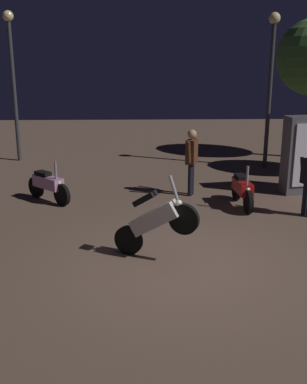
% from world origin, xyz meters
% --- Properties ---
extents(ground_plane, '(40.00, 40.00, 0.00)m').
position_xyz_m(ground_plane, '(0.00, 0.00, 0.00)').
color(ground_plane, brown).
extents(motorcycle_white_foreground, '(1.54, 0.82, 1.63)m').
position_xyz_m(motorcycle_white_foreground, '(-0.60, 0.30, 0.74)').
color(motorcycle_white_foreground, black).
rests_on(motorcycle_white_foreground, ground_plane).
extents(motorcycle_pink_parked_left, '(1.28, 1.21, 1.11)m').
position_xyz_m(motorcycle_pink_parked_left, '(-3.21, 3.96, 0.44)').
color(motorcycle_pink_parked_left, black).
rests_on(motorcycle_pink_parked_left, ground_plane).
extents(motorcycle_red_parked_right, '(0.36, 1.66, 1.11)m').
position_xyz_m(motorcycle_red_parked_right, '(1.68, 3.39, 0.44)').
color(motorcycle_red_parked_right, black).
rests_on(motorcycle_red_parked_right, ground_plane).
extents(person_bystander_far, '(0.37, 0.65, 1.78)m').
position_xyz_m(person_bystander_far, '(0.52, 4.40, 1.07)').
color(person_bystander_far, black).
rests_on(person_bystander_far, ground_plane).
extents(streetlamp_near, '(0.36, 0.36, 5.07)m').
position_xyz_m(streetlamp_near, '(-5.18, 8.95, 3.22)').
color(streetlamp_near, '#38383D').
rests_on(streetlamp_near, ground_plane).
extents(streetlamp_far, '(0.36, 0.36, 4.93)m').
position_xyz_m(streetlamp_far, '(3.37, 7.61, 3.14)').
color(streetlamp_far, '#38383D').
rests_on(streetlamp_far, ground_plane).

